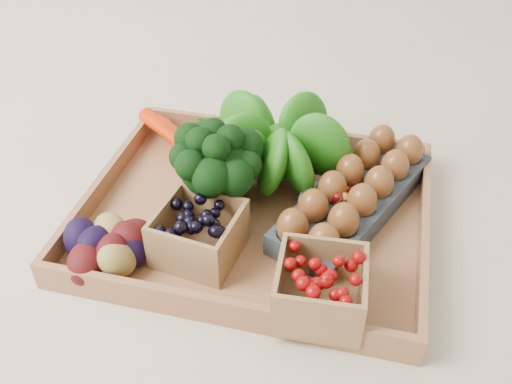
% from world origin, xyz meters
% --- Properties ---
extents(ground, '(4.00, 4.00, 0.00)m').
position_xyz_m(ground, '(0.00, 0.00, 0.00)').
color(ground, beige).
rests_on(ground, ground).
extents(tray, '(0.55, 0.45, 0.01)m').
position_xyz_m(tray, '(0.00, 0.00, 0.01)').
color(tray, '#9F6942').
rests_on(tray, ground).
extents(carrots, '(0.21, 0.15, 0.05)m').
position_xyz_m(carrots, '(-0.15, 0.09, 0.04)').
color(carrots, red).
rests_on(carrots, tray).
extents(lettuce, '(0.16, 0.16, 0.16)m').
position_xyz_m(lettuce, '(0.01, 0.11, 0.10)').
color(lettuce, '#185D0E').
rests_on(lettuce, tray).
extents(broccoli, '(0.15, 0.15, 0.12)m').
position_xyz_m(broccoli, '(-0.06, -0.01, 0.07)').
color(broccoli, black).
rests_on(broccoli, tray).
extents(cherry_bowl, '(0.13, 0.13, 0.03)m').
position_xyz_m(cherry_bowl, '(0.13, 0.02, 0.03)').
color(cherry_bowl, '#8C9EA5').
rests_on(cherry_bowl, tray).
extents(egg_carton, '(0.24, 0.36, 0.04)m').
position_xyz_m(egg_carton, '(0.15, 0.04, 0.03)').
color(egg_carton, '#333A42').
rests_on(egg_carton, tray).
extents(potatoes, '(0.15, 0.15, 0.09)m').
position_xyz_m(potatoes, '(-0.18, -0.15, 0.06)').
color(potatoes, '#360809').
rests_on(potatoes, tray).
extents(punnet_blackberry, '(0.13, 0.13, 0.08)m').
position_xyz_m(punnet_blackberry, '(-0.06, -0.11, 0.06)').
color(punnet_blackberry, black).
rests_on(punnet_blackberry, tray).
extents(punnet_raspberry, '(0.13, 0.13, 0.08)m').
position_xyz_m(punnet_raspberry, '(0.13, -0.17, 0.06)').
color(punnet_raspberry, '#770505').
rests_on(punnet_raspberry, tray).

